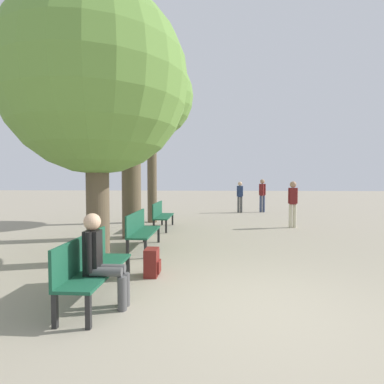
% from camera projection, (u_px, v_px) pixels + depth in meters
% --- Properties ---
extents(ground_plane, '(80.00, 80.00, 0.00)m').
position_uv_depth(ground_plane, '(253.00, 310.00, 3.96)').
color(ground_plane, gray).
extents(bench_row_0, '(0.49, 1.76, 0.92)m').
position_uv_depth(bench_row_0, '(91.00, 263.00, 4.29)').
color(bench_row_0, '#195138').
rests_on(bench_row_0, ground_plane).
extents(bench_row_1, '(0.49, 1.76, 0.92)m').
position_uv_depth(bench_row_1, '(141.00, 228.00, 7.36)').
color(bench_row_1, '#195138').
rests_on(bench_row_1, ground_plane).
extents(bench_row_2, '(0.49, 1.76, 0.92)m').
position_uv_depth(bench_row_2, '(161.00, 214.00, 10.44)').
color(bench_row_2, '#195138').
rests_on(bench_row_2, ground_plane).
extents(tree_row_0, '(3.74, 3.74, 5.57)m').
position_uv_depth(tree_row_0, '(96.00, 83.00, 6.06)').
color(tree_row_0, brown).
rests_on(tree_row_0, ground_plane).
extents(tree_row_1, '(2.76, 2.76, 5.78)m').
position_uv_depth(tree_row_1, '(131.00, 92.00, 8.69)').
color(tree_row_1, brown).
rests_on(tree_row_1, ground_plane).
extents(tree_row_2, '(3.30, 3.30, 6.65)m').
position_uv_depth(tree_row_2, '(152.00, 98.00, 11.83)').
color(tree_row_2, brown).
rests_on(tree_row_2, ground_plane).
extents(person_seated, '(0.60, 0.34, 1.28)m').
position_uv_depth(person_seated, '(101.00, 258.00, 4.02)').
color(person_seated, '#4C4C4C').
rests_on(person_seated, ground_plane).
extents(backpack, '(0.27, 0.34, 0.50)m').
position_uv_depth(backpack, '(152.00, 263.00, 5.35)').
color(backpack, maroon).
rests_on(backpack, ground_plane).
extents(pedestrian_near, '(0.33, 0.23, 1.65)m').
position_uv_depth(pedestrian_near, '(293.00, 201.00, 10.65)').
color(pedestrian_near, beige).
rests_on(pedestrian_near, ground_plane).
extents(pedestrian_mid, '(0.32, 0.22, 1.60)m').
position_uv_depth(pedestrian_mid, '(240.00, 195.00, 15.47)').
color(pedestrian_mid, '#4C4C4C').
rests_on(pedestrian_mid, ground_plane).
extents(pedestrian_far, '(0.35, 0.30, 1.72)m').
position_uv_depth(pedestrian_far, '(262.00, 193.00, 15.57)').
color(pedestrian_far, '#384260').
rests_on(pedestrian_far, ground_plane).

